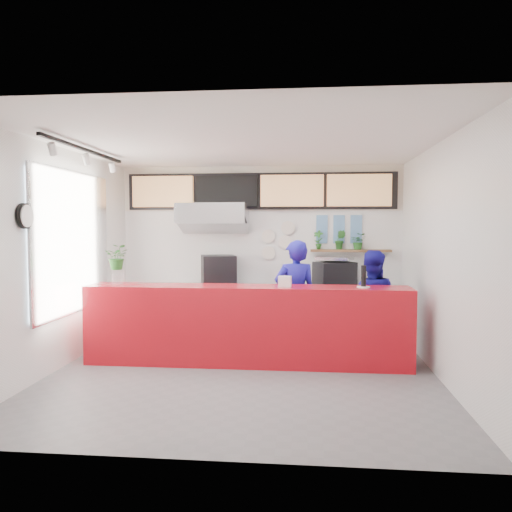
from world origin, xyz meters
The scene contains 45 objects.
floor centered at (0.00, 0.00, 0.00)m, with size 5.00×5.00×0.00m, color slate.
ceiling centered at (0.00, 0.00, 3.00)m, with size 5.00×5.00×0.00m, color silver.
wall_back centered at (0.00, 2.50, 1.50)m, with size 5.00×5.00×0.00m, color white.
wall_left centered at (-2.50, 0.00, 1.50)m, with size 5.00×5.00×0.00m, color white.
wall_right centered at (2.50, 0.00, 1.50)m, with size 5.00×5.00×0.00m, color white.
service_counter centered at (0.00, 0.40, 0.55)m, with size 4.50×0.60×1.10m, color #B50C18.
cream_band centered at (0.00, 2.49, 2.60)m, with size 5.00×0.02×0.80m, color beige.
prep_bench centered at (-0.80, 2.20, 0.45)m, with size 1.80×0.60×0.90m, color #B2B5BA.
panini_oven centered at (-0.71, 2.20, 1.16)m, with size 0.57×0.57×0.52m, color black.
extraction_hood centered at (-0.80, 2.15, 2.15)m, with size 1.20×0.70×0.35m, color #B2B5BA.
hood_lip centered at (-0.80, 2.15, 1.95)m, with size 1.20×0.70×0.08m, color #B2B5BA.
right_bench centered at (1.50, 2.20, 0.45)m, with size 1.80×0.60×0.90m, color #B2B5BA.
espresso_machine centered at (1.31, 2.20, 1.11)m, with size 0.64×0.46×0.41m, color black.
espresso_tray centered at (1.31, 2.20, 1.38)m, with size 0.58×0.40×0.05m, color #BABCC2.
herb_shelf centered at (1.60, 2.40, 1.50)m, with size 1.40×0.18×0.04m, color brown.
menu_board_far_left centered at (-1.75, 2.38, 2.55)m, with size 1.10×0.10×0.55m, color tan.
menu_board_mid_left centered at (-0.59, 2.38, 2.55)m, with size 1.10×0.10×0.55m, color black.
menu_board_mid_right centered at (0.57, 2.38, 2.55)m, with size 1.10×0.10×0.55m, color tan.
menu_board_far_right centered at (1.73, 2.38, 2.55)m, with size 1.10×0.10×0.55m, color tan.
soffit centered at (0.00, 2.46, 2.55)m, with size 4.80×0.04×0.65m, color black.
window_pane centered at (-2.47, 0.30, 1.70)m, with size 0.04×2.20×1.90m, color silver.
window_frame centered at (-2.45, 0.30, 1.70)m, with size 0.03×2.30×2.00m, color #B2B5BA.
wall_clock_rim centered at (-2.46, -0.90, 2.05)m, with size 0.30×0.30×0.05m, color black.
wall_clock_face centered at (-2.43, -0.90, 2.05)m, with size 0.26×0.26×0.02m, color white.
track_rail centered at (-2.10, 0.00, 2.94)m, with size 0.05×2.40×0.04m, color black.
dec_plate_a centered at (0.15, 2.47, 1.75)m, with size 0.24×0.24×0.03m, color silver.
dec_plate_b centered at (0.45, 2.47, 1.65)m, with size 0.24×0.24×0.03m, color silver.
dec_plate_c centered at (0.15, 2.47, 1.45)m, with size 0.24×0.24×0.03m, color silver.
dec_plate_d centered at (0.50, 2.47, 1.90)m, with size 0.24×0.24×0.03m, color silver.
photo_frame_a centered at (1.10, 2.48, 2.00)m, with size 0.20×0.02×0.25m, color #598CBF.
photo_frame_b centered at (1.40, 2.48, 2.00)m, with size 0.20×0.02×0.25m, color #598CBF.
photo_frame_c centered at (1.70, 2.48, 2.00)m, with size 0.20×0.02×0.25m, color #598CBF.
photo_frame_d centered at (1.10, 2.48, 1.75)m, with size 0.20×0.02×0.25m, color #598CBF.
photo_frame_e centered at (1.40, 2.48, 1.75)m, with size 0.20×0.02×0.25m, color #598CBF.
photo_frame_f centered at (1.70, 2.48, 1.75)m, with size 0.20×0.02×0.25m, color #598CBF.
staff_center centered at (0.67, 0.91, 0.86)m, with size 0.63×0.41×1.73m, color #181592.
staff_right centered at (1.77, 0.94, 0.79)m, with size 0.77×0.60×1.58m, color #181592.
herb_a centered at (1.04, 2.40, 1.69)m, with size 0.18×0.12×0.34m, color #286A25.
herb_b centered at (1.42, 2.40, 1.69)m, with size 0.19×0.15×0.34m, color #286A25.
herb_c centered at (1.73, 2.40, 1.66)m, with size 0.26×0.22×0.29m, color #286A25.
glass_vase centered at (-1.81, 0.31, 1.20)m, with size 0.17×0.17×0.21m, color white.
basil_vase centered at (-1.81, 0.31, 1.50)m, with size 0.32×0.28×0.36m, color #286A25.
napkin_holder centered at (0.53, 0.33, 1.18)m, with size 0.17×0.11×0.15m, color white.
white_plate centered at (1.60, 0.39, 1.11)m, with size 0.18×0.18×0.01m, color white.
pepper_mill centered at (1.60, 0.39, 1.26)m, with size 0.07×0.07×0.29m, color black.
Camera 1 is at (0.80, -6.44, 1.94)m, focal length 35.00 mm.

